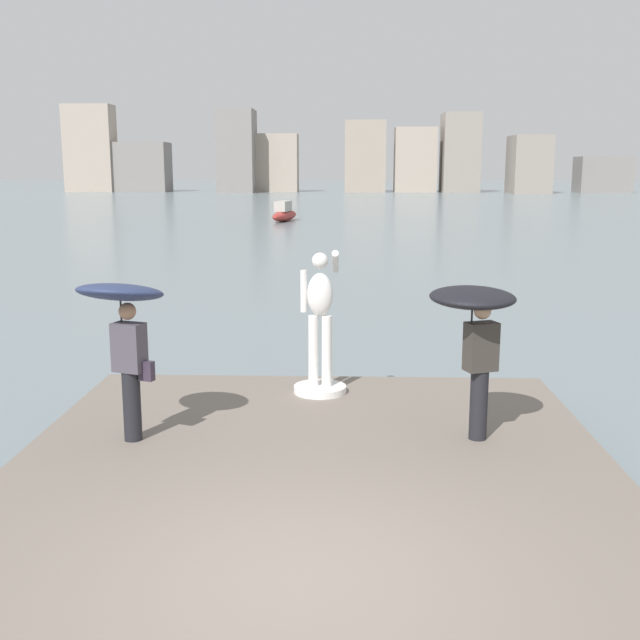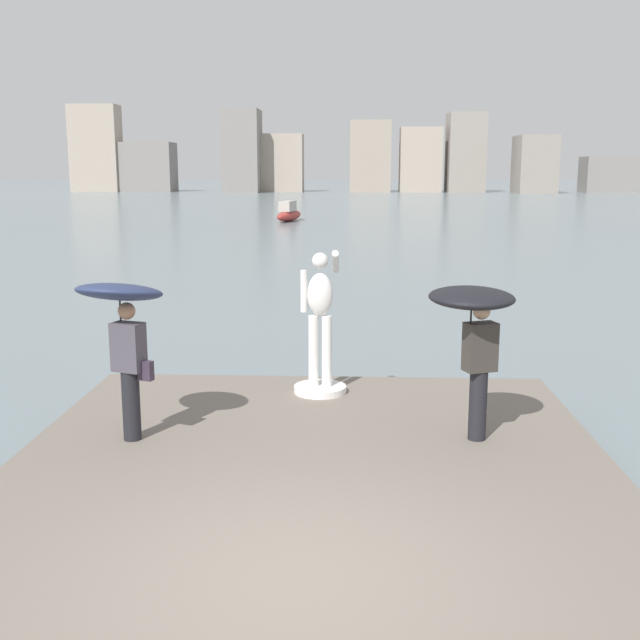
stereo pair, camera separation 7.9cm
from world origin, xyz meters
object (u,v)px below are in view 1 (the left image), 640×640
(boat_near, at_px, (284,214))
(onlooker_left, at_px, (124,317))
(statue_white_figure, at_px, (320,335))
(onlooker_right, at_px, (475,319))

(boat_near, bearing_deg, onlooker_left, -87.79)
(statue_white_figure, bearing_deg, onlooker_right, -45.46)
(onlooker_left, relative_size, boat_near, 0.39)
(boat_near, bearing_deg, statue_white_figure, -84.74)
(onlooker_left, bearing_deg, onlooker_right, 1.75)
(onlooker_left, height_order, onlooker_right, onlooker_left)
(onlooker_right, bearing_deg, boat_near, 97.40)
(onlooker_right, distance_m, boat_near, 47.10)
(statue_white_figure, distance_m, boat_near, 44.91)
(onlooker_left, bearing_deg, boat_near, 92.21)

